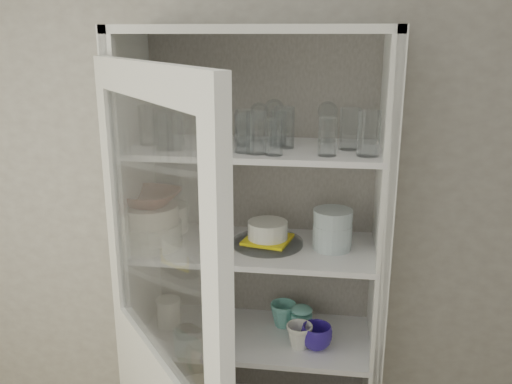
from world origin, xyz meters
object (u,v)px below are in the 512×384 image
Objects in this scene: goblet_2 at (259,121)px; teal_jar at (301,321)px; mug_teal at (283,315)px; mug_white at (299,336)px; pantry_cabinet at (258,308)px; goblet_1 at (274,118)px; glass_platter at (268,243)px; grey_bowl_stack at (332,229)px; plate_stack_back at (164,218)px; goblet_3 at (327,120)px; cream_bowl at (150,214)px; yellow_trivet at (268,239)px; white_canister at (169,312)px; goblet_0 at (167,119)px; measuring_cups at (186,332)px; plate_stack_front at (151,234)px; mug_blue at (316,337)px; white_ramekin at (268,230)px; terracotta_bowl at (149,198)px.

teal_jar is at bearing -15.97° from goblet_2.
mug_white is at bearing -82.89° from mug_teal.
pantry_cabinet is 0.81m from goblet_1.
glass_platter is 0.37m from mug_teal.
grey_bowl_stack is 0.44m from teal_jar.
plate_stack_back is at bearing 173.86° from mug_white.
goblet_3 is 0.86m from mug_white.
goblet_3 is 0.54m from glass_platter.
cream_bowl reaches higher than grey_bowl_stack.
yellow_trivet is 0.56m from white_canister.
plate_stack_back is at bearing 177.24° from goblet_0.
goblet_1 is at bearing 134.90° from mug_white.
grey_bowl_stack is (0.25, -0.01, 0.07)m from glass_platter.
glass_platter reaches higher than measuring_cups.
plate_stack_front is 2.01× the size of white_canister.
goblet_2 is 1.90× the size of measuring_cups.
glass_platter is at bearing 0.00° from yellow_trivet.
mug_teal is (0.06, 0.07, -0.37)m from yellow_trivet.
plate_stack_back is 1.65× the size of mug_blue.
mug_white is (0.56, -0.19, -0.83)m from goblet_0.
teal_jar is at bearing 10.50° from measuring_cups.
goblet_0 is 1.43× the size of mug_teal.
pantry_cabinet is at bearing 165.33° from mug_teal.
mug_teal is at bearing -164.47° from goblet_3.
grey_bowl_stack is 0.45m from mug_white.
mug_teal is 0.93× the size of white_canister.
mug_blue is at bearing -0.69° from plate_stack_front.
goblet_0 is 0.43m from plate_stack_back.
yellow_trivet is 0.53m from measuring_cups.
plate_stack_front is 0.46m from glass_platter.
white_ramekin is 1.41× the size of mug_teal.
goblet_1 is at bearing 145.74° from teal_jar.
yellow_trivet is at bearing -149.86° from mug_teal.
goblet_2 is 0.85m from teal_jar.
goblet_3 is at bearing 27.89° from white_ramekin.
glass_platter is (0.46, 0.07, -0.04)m from plate_stack_front.
mug_white is (0.18, -0.16, -0.83)m from goblet_2.
yellow_trivet is (0.46, 0.07, -0.18)m from terracotta_bowl.
goblet_3 is at bearing 105.31° from mug_blue.
yellow_trivet is 1.42× the size of white_canister.
goblet_0 is at bearing -178.72° from goblet_1.
mug_teal is at bearing 127.99° from mug_white.
mug_blue is at bearing -16.28° from goblet_0.
glass_platter reaches higher than mug_white.
grey_bowl_stack is (0.30, -0.07, 0.40)m from pantry_cabinet.
glass_platter is at bearing 160.15° from mug_white.
goblet_3 reaches higher than glass_platter.
plate_stack_front reaches higher than glass_platter.
goblet_1 is 0.79× the size of cream_bowl.
plate_stack_front is 1.53× the size of white_ramekin.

